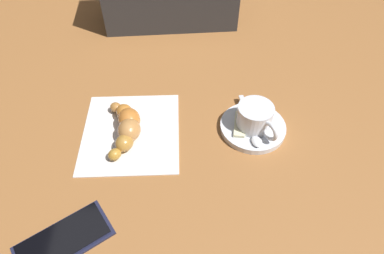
# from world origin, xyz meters

# --- Properties ---
(ground_plane) EXTENTS (1.80, 1.80, 0.00)m
(ground_plane) POSITION_xyz_m (0.00, 0.00, 0.00)
(ground_plane) COLOR #996032
(saucer) EXTENTS (0.12, 0.12, 0.01)m
(saucer) POSITION_xyz_m (0.10, -0.00, 0.01)
(saucer) COLOR silver
(saucer) RESTS_ON ground
(espresso_cup) EXTENTS (0.07, 0.08, 0.05)m
(espresso_cup) POSITION_xyz_m (0.10, -0.00, 0.03)
(espresso_cup) COLOR silver
(espresso_cup) RESTS_ON saucer
(teaspoon) EXTENTS (0.03, 0.14, 0.01)m
(teaspoon) POSITION_xyz_m (0.10, -0.01, 0.01)
(teaspoon) COLOR silver
(teaspoon) RESTS_ON saucer
(sugar_packet) EXTENTS (0.03, 0.06, 0.01)m
(sugar_packet) POSITION_xyz_m (0.08, -0.00, 0.01)
(sugar_packet) COLOR beige
(sugar_packet) RESTS_ON saucer
(napkin) EXTENTS (0.18, 0.20, 0.00)m
(napkin) POSITION_xyz_m (-0.12, -0.00, 0.00)
(napkin) COLOR silver
(napkin) RESTS_ON ground
(croissant) EXTENTS (0.07, 0.14, 0.04)m
(croissant) POSITION_xyz_m (-0.13, -0.00, 0.02)
(croissant) COLOR #B3802E
(croissant) RESTS_ON napkin
(cell_phone) EXTENTS (0.15, 0.13, 0.01)m
(cell_phone) POSITION_xyz_m (-0.20, -0.21, 0.00)
(cell_phone) COLOR #1C1E37
(cell_phone) RESTS_ON ground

